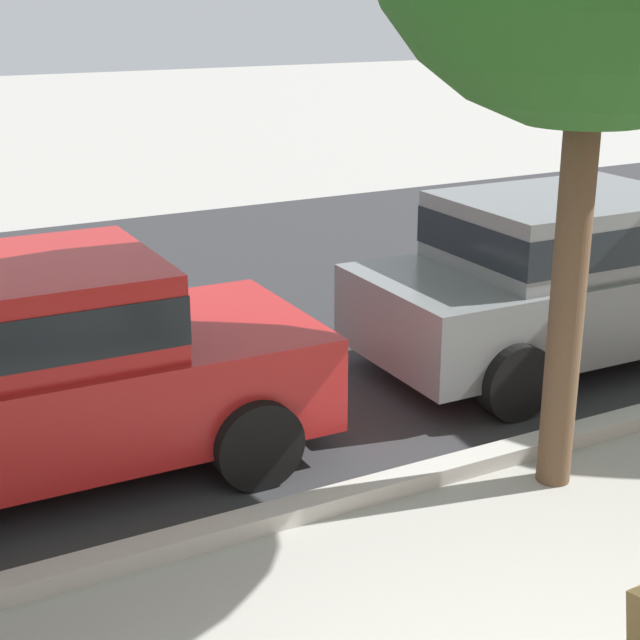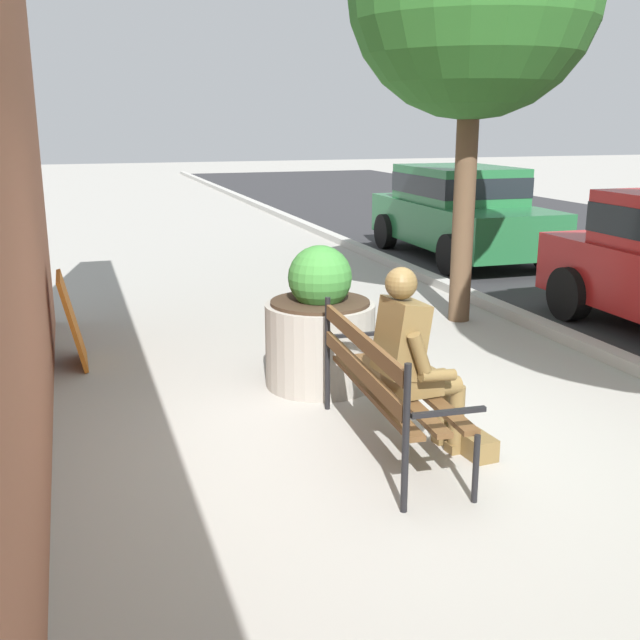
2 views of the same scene
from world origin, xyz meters
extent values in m
cube|color=#2D2D30|center=(0.00, 7.50, 0.00)|extent=(60.00, 9.00, 0.01)
cube|color=#B2AFA8|center=(0.00, 2.90, 0.06)|extent=(60.00, 0.20, 0.12)
cylinder|color=brown|center=(1.86, 2.52, 1.44)|extent=(0.23, 0.23, 2.87)
cube|color=#B21E1E|center=(-1.32, 4.31, 0.61)|extent=(4.13, 1.77, 0.70)
cylinder|color=black|center=(0.03, 5.13, 0.32)|extent=(0.64, 0.23, 0.64)
cylinder|color=black|center=(0.00, 3.44, 0.32)|extent=(0.64, 0.23, 0.64)
cube|color=slate|center=(3.63, 4.31, 0.61)|extent=(4.13, 1.77, 0.70)
cube|color=slate|center=(3.48, 4.31, 1.26)|extent=(2.16, 1.60, 0.60)
cube|color=black|center=(3.48, 4.31, 1.26)|extent=(2.17, 1.62, 0.33)
cylinder|color=black|center=(4.98, 5.13, 0.32)|extent=(0.64, 0.23, 0.64)
cylinder|color=black|center=(2.31, 5.18, 0.32)|extent=(0.64, 0.23, 0.64)
cylinder|color=black|center=(2.28, 3.48, 0.32)|extent=(0.64, 0.23, 0.64)
camera|label=1|loc=(-2.51, -2.10, 3.26)|focal=54.67mm
camera|label=2|loc=(4.72, -2.10, 2.31)|focal=42.44mm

